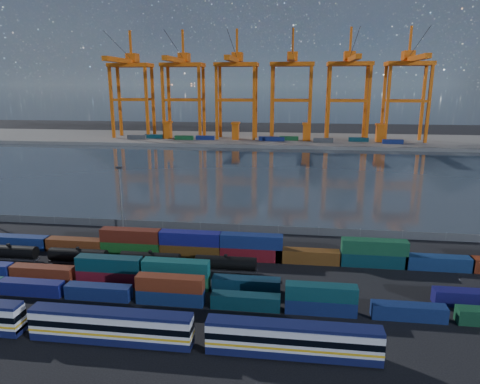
# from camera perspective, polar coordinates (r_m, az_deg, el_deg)

# --- Properties ---
(ground) EXTENTS (700.00, 700.00, 0.00)m
(ground) POSITION_cam_1_polar(r_m,az_deg,el_deg) (83.64, -2.71, -11.69)
(ground) COLOR black
(ground) RESTS_ON ground
(harbor_water) EXTENTS (700.00, 700.00, 0.00)m
(harbor_water) POSITION_cam_1_polar(r_m,az_deg,el_deg) (183.24, 3.03, 2.64)
(harbor_water) COLOR #2C3640
(harbor_water) RESTS_ON ground
(far_quay) EXTENTS (700.00, 70.00, 2.00)m
(far_quay) POSITION_cam_1_polar(r_m,az_deg,el_deg) (286.60, 4.69, 6.97)
(far_quay) COLOR #514F4C
(far_quay) RESTS_ON ground
(distant_mountains) EXTENTS (2470.00, 1100.00, 520.00)m
(distant_mountains) POSITION_cam_1_polar(r_m,az_deg,el_deg) (1684.88, 9.66, 20.19)
(distant_mountains) COLOR #1E2630
(distant_mountains) RESTS_ON ground
(passenger_train) EXTENTS (75.89, 2.95, 5.06)m
(passenger_train) POSITION_cam_1_polar(r_m,az_deg,el_deg) (67.14, -16.80, -16.83)
(passenger_train) COLOR silver
(passenger_train) RESTS_ON ground
(container_row_south) EXTENTS (126.55, 2.36, 5.02)m
(container_row_south) POSITION_cam_1_polar(r_m,az_deg,el_deg) (79.29, -16.81, -12.26)
(container_row_south) COLOR #393B3E
(container_row_south) RESTS_ON ground
(container_row_mid) EXTENTS (141.66, 2.50, 5.33)m
(container_row_mid) POSITION_cam_1_polar(r_m,az_deg,el_deg) (79.79, -4.55, -11.61)
(container_row_mid) COLOR #36383B
(container_row_mid) RESTS_ON ground
(container_row_north) EXTENTS (143.02, 2.68, 5.71)m
(container_row_north) POSITION_cam_1_polar(r_m,az_deg,el_deg) (91.61, 3.09, -7.74)
(container_row_north) COLOR #101E51
(container_row_north) RESTS_ON ground
(tanker_string) EXTENTS (90.06, 2.70, 3.86)m
(tanker_string) POSITION_cam_1_polar(r_m,az_deg,el_deg) (99.41, -24.74, -7.53)
(tanker_string) COLOR black
(tanker_string) RESTS_ON ground
(waterfront_fence) EXTENTS (160.12, 0.12, 2.20)m
(waterfront_fence) POSITION_cam_1_polar(r_m,az_deg,el_deg) (108.89, -0.14, -4.85)
(waterfront_fence) COLOR #595B5E
(waterfront_fence) RESTS_ON ground
(yard_light_mast) EXTENTS (1.60, 0.40, 16.60)m
(yard_light_mast) POSITION_cam_1_polar(r_m,az_deg,el_deg) (112.46, -15.61, -0.36)
(yard_light_mast) COLOR slate
(yard_light_mast) RESTS_ON ground
(gantry_cranes) EXTENTS (202.10, 52.03, 70.46)m
(gantry_cranes) POSITION_cam_1_polar(r_m,az_deg,el_deg) (278.09, 3.19, 15.49)
(gantry_cranes) COLOR #D2580E
(gantry_cranes) RESTS_ON ground
(quay_containers) EXTENTS (172.58, 10.99, 2.60)m
(quay_containers) POSITION_cam_1_polar(r_m,az_deg,el_deg) (272.67, 2.22, 7.13)
(quay_containers) COLOR navy
(quay_containers) RESTS_ON far_quay
(straddle_carriers) EXTENTS (140.00, 7.00, 11.10)m
(straddle_carriers) POSITION_cam_1_polar(r_m,az_deg,el_deg) (276.03, 4.09, 8.14)
(straddle_carriers) COLOR #D2580E
(straddle_carriers) RESTS_ON far_quay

